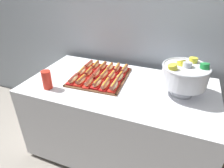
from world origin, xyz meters
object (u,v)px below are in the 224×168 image
(hot_dog_15, at_px, (110,68))
(hot_dog_17, at_px, (124,70))
(hot_dog_14, at_px, (102,67))
(hot_dog_16, at_px, (117,68))
(hot_dog_13, at_px, (96,66))
(hot_dog_0, at_px, (73,79))
(hot_dog_2, at_px, (89,82))
(hot_dog_5, at_px, (114,86))
(hot_dog_8, at_px, (96,74))
(cup_stack, at_px, (47,80))
(buffet_table, at_px, (119,117))
(hot_dog_12, at_px, (89,65))
(hot_dog_7, at_px, (89,72))
(hot_dog_10, at_px, (112,76))
(hot_dog_4, at_px, (105,85))
(hot_dog_3, at_px, (97,83))
(serving_tray, at_px, (100,77))
(punch_bowl, at_px, (185,75))
(hot_dog_6, at_px, (82,72))
(hot_dog_1, at_px, (81,81))
(hot_dog_9, at_px, (104,75))
(hot_dog_11, at_px, (120,77))

(hot_dog_15, distance_m, hot_dog_17, 0.15)
(hot_dog_14, height_order, hot_dog_16, hot_dog_16)
(hot_dog_15, relative_size, hot_dog_17, 0.96)
(hot_dog_13, bearing_deg, hot_dog_0, -99.61)
(hot_dog_2, height_order, hot_dog_5, hot_dog_5)
(hot_dog_8, relative_size, cup_stack, 1.15)
(buffet_table, bearing_deg, hot_dog_12, 152.51)
(buffet_table, bearing_deg, hot_dog_8, 167.18)
(hot_dog_7, relative_size, hot_dog_10, 1.04)
(hot_dog_4, height_order, hot_dog_17, hot_dog_17)
(hot_dog_2, xyz_separation_m, hot_dog_3, (0.07, 0.00, -0.00))
(serving_tray, bearing_deg, hot_dog_13, 127.49)
(buffet_table, relative_size, cup_stack, 10.39)
(hot_dog_17, bearing_deg, hot_dog_8, -140.55)
(hot_dog_14, bearing_deg, hot_dog_15, 3.20)
(buffet_table, xyz_separation_m, hot_dog_13, (-0.34, 0.22, 0.40))
(hot_dog_0, bearing_deg, serving_tray, 44.55)
(hot_dog_7, bearing_deg, hot_dog_0, -111.24)
(serving_tray, xyz_separation_m, hot_dog_14, (-0.05, 0.16, 0.03))
(buffet_table, height_order, hot_dog_0, hot_dog_0)
(serving_tray, relative_size, hot_dog_5, 3.25)
(hot_dog_0, xyz_separation_m, punch_bowl, (0.90, 0.16, 0.14))
(hot_dog_3, bearing_deg, hot_dog_6, 146.95)
(hot_dog_15, bearing_deg, hot_dog_12, -176.80)
(hot_dog_6, bearing_deg, hot_dog_17, 26.95)
(hot_dog_1, relative_size, hot_dog_7, 0.97)
(hot_dog_1, bearing_deg, hot_dog_17, 50.93)
(hot_dog_14, xyz_separation_m, cup_stack, (-0.28, -0.49, 0.04))
(hot_dog_1, bearing_deg, buffet_table, 19.40)
(hot_dog_7, distance_m, hot_dog_15, 0.22)
(hot_dog_14, relative_size, hot_dog_17, 1.01)
(hot_dog_5, relative_size, hot_dog_9, 0.92)
(serving_tray, distance_m, hot_dog_9, 0.05)
(hot_dog_14, bearing_deg, buffet_table, -40.41)
(serving_tray, distance_m, hot_dog_17, 0.25)
(hot_dog_14, bearing_deg, hot_dog_1, -99.61)
(hot_dog_4, xyz_separation_m, hot_dog_10, (-0.01, 0.16, -0.00))
(hot_dog_1, relative_size, hot_dog_10, 1.01)
(serving_tray, distance_m, hot_dog_6, 0.19)
(hot_dog_3, distance_m, hot_dog_6, 0.28)
(hot_dog_17, bearing_deg, hot_dog_15, -176.80)
(hot_dog_3, height_order, punch_bowl, punch_bowl)
(hot_dog_14, bearing_deg, hot_dog_17, 3.20)
(hot_dog_3, bearing_deg, hot_dog_8, 117.64)
(hot_dog_10, relative_size, hot_dog_13, 0.92)
(hot_dog_3, height_order, hot_dog_11, hot_dog_3)
(hot_dog_8, bearing_deg, hot_dog_10, 3.20)
(hot_dog_5, xyz_separation_m, hot_dog_17, (-0.02, 0.33, -0.00))
(serving_tray, bearing_deg, hot_dog_1, -121.09)
(hot_dog_9, bearing_deg, hot_dog_8, -176.80)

